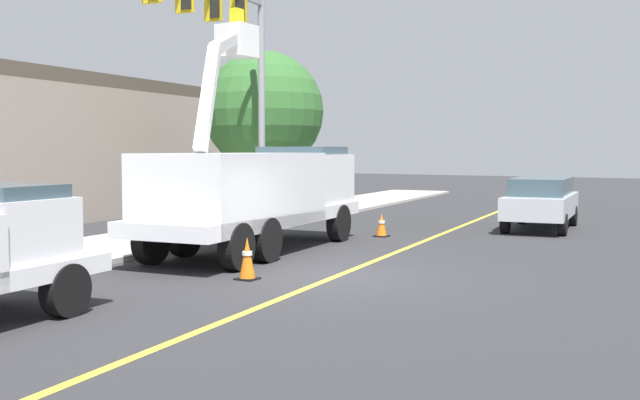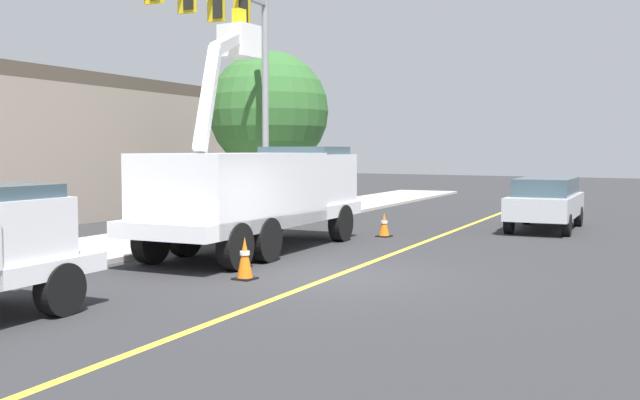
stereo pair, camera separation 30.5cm
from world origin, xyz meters
TOP-DOWN VIEW (x-y plane):
  - ground at (0.00, 0.00)m, footprint 120.00×120.00m
  - sidewalk_far_side at (-0.82, 7.01)m, footprint 60.01×10.57m
  - lane_centre_stripe at (0.00, 0.00)m, footprint 49.68×5.99m
  - utility_bucket_truck at (2.45, 3.69)m, footprint 8.44×3.89m
  - passing_minivan at (11.40, -1.29)m, footprint 4.99×2.45m
  - traffic_cone_mid_front at (-1.15, 1.35)m, footprint 0.40×0.40m
  - traffic_cone_mid_rear at (6.84, 2.29)m, footprint 0.40×0.40m
  - traffic_signal_mast at (5.05, 6.67)m, footprint 6.64×1.08m
  - commercial_building_backdrop at (3.81, 16.17)m, footprint 20.02×8.66m
  - street_tree_right at (10.05, 8.87)m, footprint 4.56×4.56m

SIDE VIEW (x-z plane):
  - ground at x=0.00m, z-range 0.00..0.00m
  - lane_centre_stripe at x=0.00m, z-range 0.00..0.01m
  - sidewalk_far_side at x=-0.82m, z-range 0.00..0.12m
  - traffic_cone_mid_rear at x=6.84m, z-range -0.01..0.70m
  - traffic_cone_mid_front at x=-1.15m, z-range -0.01..0.86m
  - passing_minivan at x=11.40m, z-range 0.13..1.82m
  - utility_bucket_truck at x=2.45m, z-range -1.67..4.88m
  - commercial_building_backdrop at x=3.81m, z-range 0.00..5.39m
  - street_tree_right at x=10.05m, z-range 0.89..7.24m
  - traffic_signal_mast at x=5.05m, z-range 1.75..10.14m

